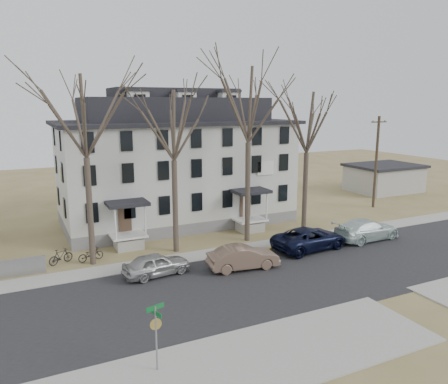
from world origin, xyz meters
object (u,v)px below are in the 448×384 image
bicycle_left (91,255)px  street_sign (156,329)px  tree_mid_left (173,120)px  tree_mid_right (308,118)px  tree_far_left (84,110)px  car_tan (243,258)px  bicycle_right (61,257)px  car_white (366,230)px  boarding_house (176,163)px  car_navy (310,239)px  tree_center (249,99)px  car_silver (156,265)px  utility_pole_far (376,161)px

bicycle_left → street_sign: 14.33m
tree_mid_left → tree_mid_right: 11.50m
tree_far_left → car_tan: bearing=-31.2°
bicycle_right → street_sign: (2.26, -14.54, 1.37)m
tree_mid_left → car_white: 17.53m
car_white → street_sign: (-20.34, -9.61, 1.07)m
tree_mid_left → bicycle_left: tree_mid_left is taller
boarding_house → car_white: (11.62, -12.26, -4.55)m
car_navy → bicycle_right: size_ratio=3.37×
car_tan → car_white: 11.90m
tree_far_left → street_sign: size_ratio=4.70×
tree_center → tree_mid_right: tree_center is taller
boarding_house → car_navy: boarding_house is taller
boarding_house → car_silver: size_ratio=4.87×
boarding_house → street_sign: boarding_house is taller
boarding_house → car_white: size_ratio=3.63×
car_silver → tree_mid_right: bearing=-81.6°
tree_mid_right → car_white: size_ratio=2.22×
car_silver → bicycle_right: 7.10m
car_navy → car_white: bearing=-96.5°
bicycle_right → street_sign: bearing=164.6°
tree_far_left → bicycle_right: size_ratio=7.81×
boarding_house → bicycle_left: size_ratio=11.71×
boarding_house → bicycle_right: bearing=-146.3°
tree_mid_right → utility_pole_far: 13.55m
tree_far_left → bicycle_left: 9.89m
bicycle_left → street_sign: size_ratio=0.61×
car_white → bicycle_left: size_ratio=3.23×
tree_far_left → tree_mid_right: 17.52m
boarding_house → utility_pole_far: size_ratio=2.19×
utility_pole_far → bicycle_left: utility_pole_far is taller
bicycle_right → tree_mid_right: bearing=-116.7°
utility_pole_far → car_white: (-8.88, -8.30, -4.07)m
tree_far_left → car_navy: 18.31m
car_tan → street_sign: street_sign is taller
boarding_house → bicycle_right: size_ratio=11.85×
car_silver → street_sign: 10.29m
tree_mid_left → tree_center: size_ratio=0.87×
tree_mid_left → car_navy: (9.12, -4.01, -8.78)m
tree_mid_left → car_navy: bearing=-23.7°
car_navy → street_sign: (-14.84, -9.71, 1.08)m
boarding_house → tree_far_left: bearing=-137.8°
tree_far_left → car_silver: 10.90m
car_tan → street_sign: (-8.50, -8.39, 1.12)m
car_navy → street_sign: bearing=117.7°
tree_mid_left → tree_center: tree_center is taller
tree_mid_left → bicycle_right: 12.11m
car_navy → tree_center: bearing=32.4°
tree_far_left → car_white: bearing=-11.3°
tree_far_left → tree_center: tree_center is taller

